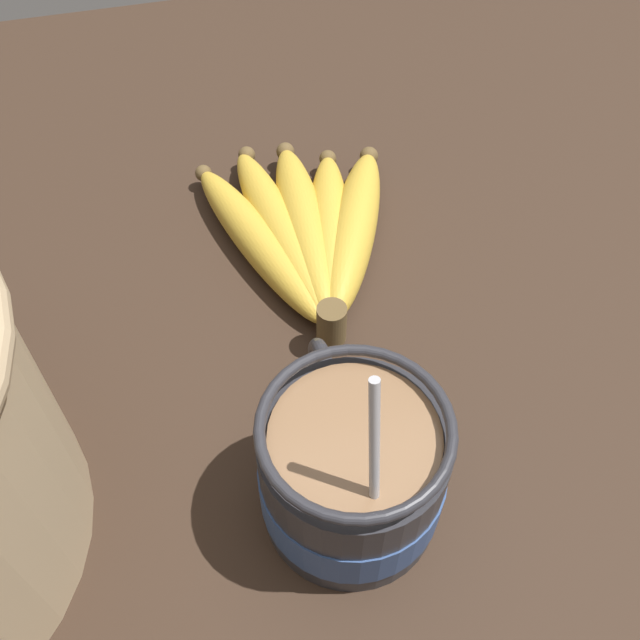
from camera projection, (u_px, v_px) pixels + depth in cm
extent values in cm
cube|color=#332319|center=(330.00, 457.00, 45.61)|extent=(114.43, 114.43, 3.74)
cylinder|color=#28282D|center=(352.00, 474.00, 38.47)|extent=(9.96, 9.96, 7.95)
cylinder|color=navy|center=(352.00, 481.00, 39.11)|extent=(10.16, 10.16, 3.16)
torus|color=#28282D|center=(325.00, 381.00, 41.58)|extent=(5.23, 0.90, 5.23)
cylinder|color=#846042|center=(355.00, 437.00, 35.28)|extent=(8.76, 8.76, 0.40)
torus|color=#28282D|center=(356.00, 427.00, 34.53)|extent=(9.96, 9.96, 0.60)
cylinder|color=#B2B2B7|center=(375.00, 490.00, 32.95)|extent=(3.30, 0.50, 14.31)
ellipsoid|color=#B2B2B7|center=(360.00, 523.00, 39.36)|extent=(3.00, 2.00, 0.80)
cylinder|color=brown|center=(332.00, 323.00, 46.79)|extent=(2.00, 2.00, 3.00)
ellipsoid|color=gold|center=(353.00, 230.00, 53.43)|extent=(17.37, 10.43, 3.40)
sphere|color=brown|center=(369.00, 156.00, 58.81)|extent=(1.53, 1.53, 1.53)
ellipsoid|color=gold|center=(329.00, 232.00, 53.49)|extent=(17.35, 7.23, 3.14)
sphere|color=brown|center=(328.00, 159.00, 58.81)|extent=(1.41, 1.41, 1.41)
ellipsoid|color=gold|center=(305.00, 227.00, 53.63)|extent=(18.40, 4.50, 3.36)
sphere|color=brown|center=(285.00, 152.00, 59.20)|extent=(1.51, 1.51, 1.51)
ellipsoid|color=gold|center=(279.00, 230.00, 53.58)|extent=(19.09, 5.39, 3.14)
sphere|color=brown|center=(242.00, 156.00, 59.04)|extent=(1.41, 1.41, 1.41)
ellipsoid|color=gold|center=(258.00, 241.00, 52.94)|extent=(18.33, 8.37, 3.01)
sphere|color=brown|center=(204.00, 173.00, 57.76)|extent=(1.35, 1.35, 1.35)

